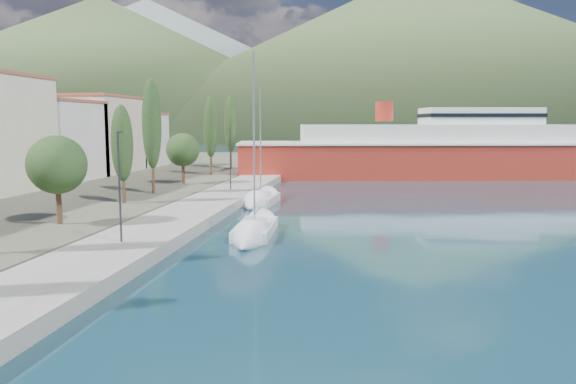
# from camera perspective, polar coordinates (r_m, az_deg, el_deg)

# --- Properties ---
(ground) EXTENTS (1400.00, 1400.00, 0.00)m
(ground) POSITION_cam_1_polar(r_m,az_deg,el_deg) (136.83, 6.24, 3.87)
(ground) COLOR #153846
(quay) EXTENTS (5.00, 88.00, 0.80)m
(quay) POSITION_cam_1_polar(r_m,az_deg,el_deg) (45.13, -9.22, -1.89)
(quay) COLOR gray
(quay) RESTS_ON ground
(hills_far) EXTENTS (1480.00, 900.00, 180.00)m
(hills_far) POSITION_cam_1_polar(r_m,az_deg,el_deg) (653.11, 20.38, 12.69)
(hills_far) COLOR slate
(hills_far) RESTS_ON ground
(hills_near) EXTENTS (1010.00, 520.00, 115.00)m
(hills_near) POSITION_cam_1_polar(r_m,az_deg,el_deg) (402.38, 22.01, 12.44)
(hills_near) COLOR #455A31
(hills_near) RESTS_ON ground
(town_buildings) EXTENTS (9.20, 69.20, 11.30)m
(town_buildings) POSITION_cam_1_polar(r_m,az_deg,el_deg) (64.67, -26.22, 4.74)
(town_buildings) COLOR beige
(town_buildings) RESTS_ON land_strip
(tree_row) EXTENTS (3.82, 65.44, 10.72)m
(tree_row) POSITION_cam_1_polar(r_m,az_deg,el_deg) (51.50, -14.86, 5.13)
(tree_row) COLOR #47301E
(tree_row) RESTS_ON land_strip
(lamp_posts) EXTENTS (0.15, 45.45, 6.06)m
(lamp_posts) POSITION_cam_1_polar(r_m,az_deg,el_deg) (33.36, -15.54, 1.23)
(lamp_posts) COLOR #2D2D33
(lamp_posts) RESTS_ON quay
(sailboat_near) EXTENTS (2.81, 8.95, 12.72)m
(sailboat_near) POSITION_cam_1_polar(r_m,az_deg,el_deg) (35.10, -3.82, -4.50)
(sailboat_near) COLOR silver
(sailboat_near) RESTS_ON ground
(sailboat_mid) EXTENTS (2.66, 7.79, 11.36)m
(sailboat_mid) POSITION_cam_1_polar(r_m,az_deg,el_deg) (49.45, -3.15, -1.13)
(sailboat_mid) COLOR silver
(sailboat_mid) RESTS_ON ground
(ferry) EXTENTS (55.39, 20.06, 10.77)m
(ferry) POSITION_cam_1_polar(r_m,az_deg,el_deg) (79.66, 15.12, 3.84)
(ferry) COLOR #A0281C
(ferry) RESTS_ON ground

